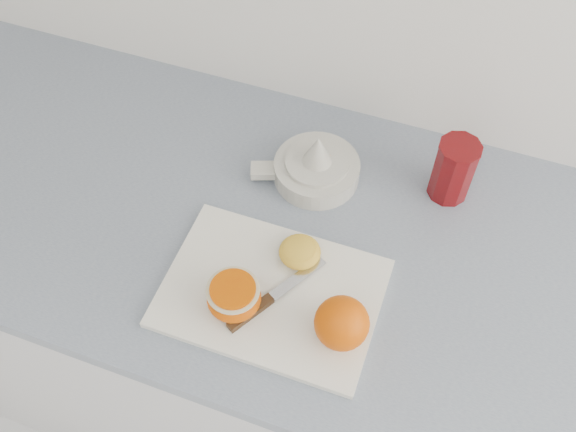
% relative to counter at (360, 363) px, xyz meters
% --- Properties ---
extents(counter, '(2.39, 0.64, 0.89)m').
position_rel_counter_xyz_m(counter, '(0.00, 0.00, 0.00)').
color(counter, silver).
rests_on(counter, ground).
extents(cutting_board, '(0.34, 0.24, 0.01)m').
position_rel_counter_xyz_m(cutting_board, '(-0.15, -0.13, 0.45)').
color(cutting_board, white).
rests_on(cutting_board, counter).
extents(whole_orange, '(0.08, 0.08, 0.08)m').
position_rel_counter_xyz_m(whole_orange, '(-0.03, -0.17, 0.50)').
color(whole_orange, '#DB4A04').
rests_on(whole_orange, cutting_board).
extents(half_orange, '(0.08, 0.08, 0.05)m').
position_rel_counter_xyz_m(half_orange, '(-0.19, -0.17, 0.48)').
color(half_orange, '#DB4A04').
rests_on(half_orange, cutting_board).
extents(squeezed_shell, '(0.07, 0.07, 0.03)m').
position_rel_counter_xyz_m(squeezed_shell, '(-0.13, -0.06, 0.47)').
color(squeezed_shell, gold).
rests_on(squeezed_shell, cutting_board).
extents(paring_knife, '(0.11, 0.17, 0.01)m').
position_rel_counter_xyz_m(paring_knife, '(-0.15, -0.16, 0.46)').
color(paring_knife, '#4B301F').
rests_on(paring_knife, cutting_board).
extents(citrus_juicer, '(0.19, 0.15, 0.10)m').
position_rel_counter_xyz_m(citrus_juicer, '(-0.16, 0.12, 0.47)').
color(citrus_juicer, silver).
rests_on(citrus_juicer, counter).
extents(red_tumbler, '(0.07, 0.07, 0.12)m').
position_rel_counter_xyz_m(red_tumbler, '(0.07, 0.17, 0.50)').
color(red_tumbler, maroon).
rests_on(red_tumbler, counter).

